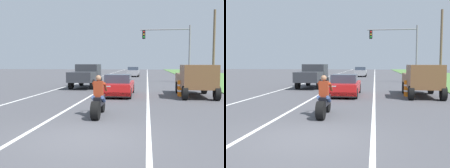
% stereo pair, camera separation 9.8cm
% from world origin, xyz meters
% --- Properties ---
extents(ground_plane, '(160.00, 160.00, 0.00)m').
position_xyz_m(ground_plane, '(0.00, 0.00, 0.00)').
color(ground_plane, '#4C4C51').
extents(lane_stripe_left_solid, '(0.14, 120.00, 0.01)m').
position_xyz_m(lane_stripe_left_solid, '(-5.40, 20.00, 0.00)').
color(lane_stripe_left_solid, white).
rests_on(lane_stripe_left_solid, ground).
extents(lane_stripe_right_solid, '(0.14, 120.00, 0.01)m').
position_xyz_m(lane_stripe_right_solid, '(1.80, 20.00, 0.00)').
color(lane_stripe_right_solid, white).
rests_on(lane_stripe_right_solid, ground).
extents(lane_stripe_centre_dashed, '(0.14, 120.00, 0.01)m').
position_xyz_m(lane_stripe_centre_dashed, '(-1.80, 20.00, 0.00)').
color(lane_stripe_centre_dashed, white).
rests_on(lane_stripe_centre_dashed, ground).
extents(motorcycle_with_rider, '(0.70, 2.21, 1.62)m').
position_xyz_m(motorcycle_with_rider, '(-0.12, 3.00, 0.59)').
color(motorcycle_with_rider, black).
rests_on(motorcycle_with_rider, ground).
extents(sports_car_red, '(1.84, 4.30, 1.37)m').
position_xyz_m(sports_car_red, '(-0.08, 9.79, 0.63)').
color(sports_car_red, red).
rests_on(sports_car_red, ground).
extents(pickup_truck_left_lane_dark_grey, '(2.02, 4.80, 1.98)m').
position_xyz_m(pickup_truck_left_lane_dark_grey, '(-3.41, 15.00, 1.11)').
color(pickup_truck_left_lane_dark_grey, '#2D3035').
rests_on(pickup_truck_left_lane_dark_grey, ground).
extents(pickup_truck_right_shoulder_brown, '(2.02, 4.80, 1.98)m').
position_xyz_m(pickup_truck_right_shoulder_brown, '(4.73, 9.95, 1.11)').
color(pickup_truck_right_shoulder_brown, brown).
rests_on(pickup_truck_right_shoulder_brown, ground).
extents(traffic_light_mast_near, '(5.25, 0.34, 6.00)m').
position_xyz_m(traffic_light_mast_near, '(4.47, 21.49, 4.04)').
color(traffic_light_mast_near, gray).
rests_on(traffic_light_mast_near, ground).
extents(utility_pole_roadside, '(0.24, 0.24, 7.53)m').
position_xyz_m(utility_pole_roadside, '(8.54, 21.48, 3.76)').
color(utility_pole_roadside, brown).
rests_on(utility_pole_roadside, ground).
extents(construction_barrel_nearest, '(0.58, 0.58, 1.00)m').
position_xyz_m(construction_barrel_nearest, '(3.93, 9.94, 0.50)').
color(construction_barrel_nearest, orange).
rests_on(construction_barrel_nearest, ground).
extents(distant_car_far_ahead, '(1.80, 4.00, 1.50)m').
position_xyz_m(distant_car_far_ahead, '(-0.37, 33.87, 0.77)').
color(distant_car_far_ahead, '#99999E').
rests_on(distant_car_far_ahead, ground).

